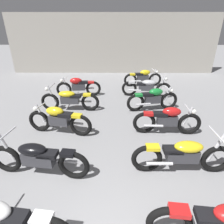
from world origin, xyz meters
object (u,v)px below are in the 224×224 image
Objects in this scene: motorcycle_left_row_1 at (38,158)px; motorcycle_right_row_2 at (167,120)px; motorcycle_left_row_4 at (78,86)px; motorcycle_right_row_1 at (183,155)px; motorcycle_left_row_2 at (59,119)px; motorcycle_right_row_5 at (143,77)px; motorcycle_right_row_4 at (147,87)px; motorcycle_left_row_3 at (70,99)px; motorcycle_right_row_3 at (153,99)px.

motorcycle_left_row_1 is 1.10× the size of motorcycle_right_row_2.
motorcycle_left_row_4 is 5.63m from motorcycle_right_row_1.
motorcycle_left_row_2 is 0.99× the size of motorcycle_right_row_2.
motorcycle_right_row_2 is at bearing 28.55° from motorcycle_left_row_1.
motorcycle_left_row_2 and motorcycle_right_row_5 have the same top height.
motorcycle_left_row_1 is 3.06m from motorcycle_right_row_1.
motorcycle_right_row_5 is at bearing 56.50° from motorcycle_left_row_2.
motorcycle_right_row_4 is (3.05, 3.14, -0.01)m from motorcycle_left_row_2.
motorcycle_right_row_2 is (3.13, -3.15, 0.00)m from motorcycle_left_row_4.
motorcycle_left_row_3 is at bearing -92.34° from motorcycle_left_row_4.
motorcycle_right_row_1 reaches higher than motorcycle_right_row_3.
motorcycle_right_row_2 is (0.08, 1.58, 0.01)m from motorcycle_right_row_1.
motorcycle_right_row_4 is 1.10× the size of motorcycle_right_row_5.
motorcycle_left_row_3 is 1.10× the size of motorcycle_right_row_5.
motorcycle_right_row_4 is at bearing 91.87° from motorcycle_right_row_2.
motorcycle_left_row_2 is at bearing -179.78° from motorcycle_right_row_2.
motorcycle_left_row_3 and motorcycle_right_row_4 have the same top height.
motorcycle_right_row_4 is at bearing 90.09° from motorcycle_right_row_3.
motorcycle_left_row_2 is at bearing 152.89° from motorcycle_right_row_1.
motorcycle_right_row_1 is at bearing -92.96° from motorcycle_right_row_2.
motorcycle_left_row_3 is 4.41m from motorcycle_right_row_5.
motorcycle_right_row_1 is at bearing -89.76° from motorcycle_right_row_4.
motorcycle_left_row_3 is 3.09m from motorcycle_right_row_3.
motorcycle_right_row_5 is (0.05, 6.28, 0.01)m from motorcycle_right_row_1.
motorcycle_left_row_4 is at bearing 179.46° from motorcycle_right_row_4.
motorcycle_right_row_1 is 4.71m from motorcycle_right_row_4.
motorcycle_left_row_4 is at bearing 153.99° from motorcycle_right_row_3.
motorcycle_right_row_1 is 1.59m from motorcycle_right_row_2.
motorcycle_left_row_2 is 3.45m from motorcycle_right_row_1.
motorcycle_right_row_2 is (3.15, 0.01, 0.00)m from motorcycle_left_row_2.
motorcycle_left_row_2 is 0.99× the size of motorcycle_right_row_5.
motorcycle_right_row_1 is (3.07, -1.57, -0.01)m from motorcycle_left_row_2.
motorcycle_left_row_1 is 4.55m from motorcycle_right_row_3.
motorcycle_left_row_1 is at bearing -122.13° from motorcycle_right_row_4.
motorcycle_right_row_5 is at bearing 44.32° from motorcycle_left_row_3.
motorcycle_right_row_3 is at bearing 1.13° from motorcycle_left_row_3.
motorcycle_left_row_1 is 5.71m from motorcycle_right_row_4.
motorcycle_right_row_3 is at bearing -91.23° from motorcycle_right_row_5.
motorcycle_left_row_3 is 4.46m from motorcycle_right_row_1.
motorcycle_left_row_1 is at bearing -177.70° from motorcycle_right_row_1.
motorcycle_left_row_1 reaches higher than motorcycle_right_row_2.
motorcycle_left_row_3 reaches higher than motorcycle_left_row_2.
motorcycle_left_row_1 is 3.57m from motorcycle_right_row_2.
motorcycle_left_row_3 and motorcycle_right_row_1 have the same top height.
motorcycle_right_row_3 is at bearing 93.40° from motorcycle_right_row_2.
motorcycle_right_row_2 is 0.91× the size of motorcycle_right_row_4.
motorcycle_left_row_1 reaches higher than motorcycle_left_row_2.
motorcycle_right_row_1 reaches higher than motorcycle_right_row_2.
motorcycle_right_row_1 is 1.00× the size of motorcycle_right_row_4.
motorcycle_left_row_4 is 0.91× the size of motorcycle_right_row_4.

